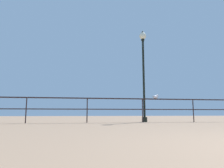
{
  "coord_description": "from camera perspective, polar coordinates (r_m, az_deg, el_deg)",
  "views": [
    {
      "loc": [
        -2.79,
        -1.22,
        0.38
      ],
      "look_at": [
        -1.44,
        6.77,
        1.57
      ],
      "focal_mm": 32.22,
      "sensor_mm": 36.0,
      "label": 1
    }
  ],
  "objects": [
    {
      "name": "seagull_on_rail",
      "position": [
        9.19,
        12.3,
        -3.53
      ],
      "size": [
        0.38,
        0.25,
        0.19
      ],
      "color": "silver",
      "rests_on": "pier_railing"
    },
    {
      "name": "lamppost_center",
      "position": [
        9.52,
        8.89,
        5.65
      ],
      "size": [
        0.33,
        0.33,
        4.3
      ],
      "color": "black",
      "rests_on": "ground_plane"
    },
    {
      "name": "pier_railing",
      "position": [
        8.95,
        8.64,
        -5.72
      ],
      "size": [
        24.14,
        0.05,
        1.04
      ],
      "color": "#2D1F1F",
      "rests_on": "ground_plane"
    }
  ]
}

